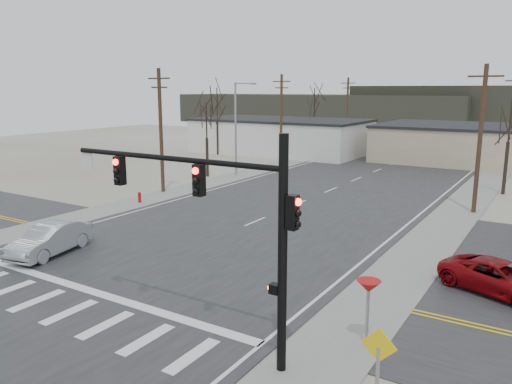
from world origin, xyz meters
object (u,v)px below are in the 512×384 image
Objects in this scene: sedan_crossing at (50,239)px; car_far_b at (406,144)px; car_parked_red at (501,278)px; car_far_a at (427,155)px; fire_hydrant at (140,197)px; traffic_signal_mast at (228,214)px.

sedan_crossing is 55.61m from car_far_b.
car_far_b is 0.86× the size of car_parked_red.
car_far_a reaches higher than car_parked_red.
car_parked_red is (11.93, -37.60, -0.07)m from car_far_a.
fire_hydrant is at bearing 47.06° from car_far_a.
car_far_a is at bearing 68.66° from fire_hydrant.
car_far_a is at bearing 96.14° from traffic_signal_mast.
traffic_signal_mast is 10.29× the size of fire_hydrant.
car_far_a is (12.99, 33.25, 0.33)m from fire_hydrant.
sedan_crossing is 0.94× the size of car_far_a.
sedan_crossing is at bearing 129.03° from car_parked_red.
car_far_b reaches higher than fire_hydrant.
car_far_a is (8.33, 44.25, -0.05)m from sedan_crossing.
car_parked_red is at bearing 6.55° from sedan_crossing.
car_far_a is at bearing -70.71° from car_far_b.
traffic_signal_mast is 23.39m from fire_hydrant.
car_far_b is (2.80, 55.54, -0.08)m from sedan_crossing.
car_far_b is 51.92m from car_parked_red.
sedan_crossing is 45.02m from car_far_a.
fire_hydrant is 11.95m from sedan_crossing.
traffic_signal_mast reaches higher than car_far_a.
traffic_signal_mast is at bearing 166.14° from car_parked_red.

